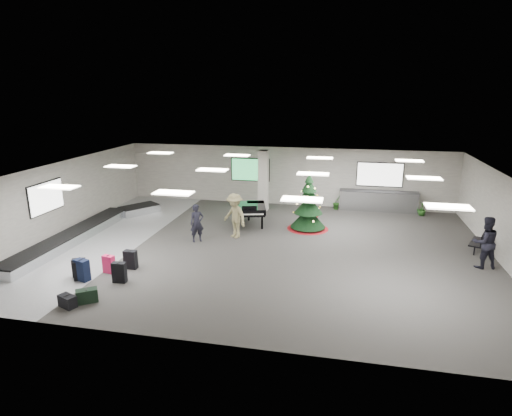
% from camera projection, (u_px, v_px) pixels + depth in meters
% --- Properties ---
extents(ground, '(18.00, 18.00, 0.00)m').
position_uv_depth(ground, '(261.00, 247.00, 17.48)').
color(ground, '#3A3835').
rests_on(ground, ground).
extents(room_envelope, '(18.02, 14.02, 3.21)m').
position_uv_depth(room_envelope, '(255.00, 188.00, 17.56)').
color(room_envelope, '#9E9890').
rests_on(room_envelope, ground).
extents(baggage_carousel, '(2.28, 9.71, 0.43)m').
position_uv_depth(baggage_carousel, '(87.00, 231.00, 18.90)').
color(baggage_carousel, silver).
rests_on(baggage_carousel, ground).
extents(service_counter, '(4.05, 0.65, 1.08)m').
position_uv_depth(service_counter, '(378.00, 201.00, 22.62)').
color(service_counter, silver).
rests_on(service_counter, ground).
extents(suitcase_0, '(0.48, 0.38, 0.68)m').
position_uv_depth(suitcase_0, '(81.00, 270.00, 14.44)').
color(suitcase_0, black).
rests_on(suitcase_0, ground).
extents(suitcase_1, '(0.47, 0.27, 0.72)m').
position_uv_depth(suitcase_1, '(119.00, 272.00, 14.25)').
color(suitcase_1, black).
rests_on(suitcase_1, ground).
extents(pink_suitcase, '(0.44, 0.30, 0.65)m').
position_uv_depth(pink_suitcase, '(109.00, 264.00, 15.01)').
color(pink_suitcase, '#FF2160').
rests_on(pink_suitcase, ground).
extents(suitcase_3, '(0.46, 0.26, 0.70)m').
position_uv_depth(suitcase_3, '(131.00, 260.00, 15.34)').
color(suitcase_3, black).
rests_on(suitcase_3, ground).
extents(navy_suitcase, '(0.54, 0.41, 0.77)m').
position_uv_depth(navy_suitcase, '(82.00, 270.00, 14.37)').
color(navy_suitcase, black).
rests_on(navy_suitcase, ground).
extents(suitcase_5, '(0.49, 0.38, 0.66)m').
position_uv_depth(suitcase_5, '(79.00, 268.00, 14.69)').
color(suitcase_5, black).
rests_on(suitcase_5, ground).
extents(green_duffel, '(0.69, 0.61, 0.44)m').
position_uv_depth(green_duffel, '(87.00, 296.00, 12.94)').
color(green_duffel, black).
rests_on(green_duffel, ground).
extents(black_duffel, '(0.63, 0.49, 0.38)m').
position_uv_depth(black_duffel, '(67.00, 301.00, 12.66)').
color(black_duffel, black).
rests_on(black_duffel, ground).
extents(christmas_tree, '(1.92, 1.92, 2.73)m').
position_uv_depth(christmas_tree, '(308.00, 209.00, 19.58)').
color(christmas_tree, maroon).
rests_on(christmas_tree, ground).
extents(grand_piano, '(1.90, 2.24, 1.11)m').
position_uv_depth(grand_piano, '(249.00, 209.00, 20.18)').
color(grand_piano, black).
rests_on(grand_piano, ground).
extents(bench, '(0.97, 1.42, 0.86)m').
position_uv_depth(bench, '(480.00, 240.00, 16.95)').
color(bench, black).
rests_on(bench, ground).
extents(traveler_a, '(0.71, 0.66, 1.62)m').
position_uv_depth(traveler_a, '(197.00, 223.00, 17.97)').
color(traveler_a, black).
rests_on(traveler_a, ground).
extents(traveler_b, '(1.45, 1.31, 1.95)m').
position_uv_depth(traveler_b, '(235.00, 216.00, 18.44)').
color(traveler_b, '#94895B').
rests_on(traveler_b, ground).
extents(traveler_bench, '(1.08, 0.94, 1.92)m').
position_uv_depth(traveler_bench, '(485.00, 242.00, 15.27)').
color(traveler_bench, black).
rests_on(traveler_bench, ground).
extents(potted_plant_left, '(0.54, 0.55, 0.78)m').
position_uv_depth(potted_plant_left, '(337.00, 202.00, 22.94)').
color(potted_plant_left, '#1C4215').
rests_on(potted_plant_left, ground).
extents(potted_plant_right, '(0.46, 0.46, 0.71)m').
position_uv_depth(potted_plant_right, '(422.00, 209.00, 21.81)').
color(potted_plant_right, '#1C4215').
rests_on(potted_plant_right, ground).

